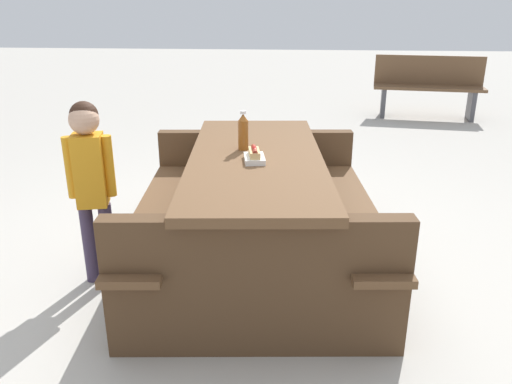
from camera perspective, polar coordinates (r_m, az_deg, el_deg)
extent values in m
plane|color=#B7B2A8|center=(3.24, 0.00, -8.72)|extent=(30.00, 30.00, 0.00)
cube|color=brown|center=(2.95, 0.00, 3.64)|extent=(1.86, 0.91, 0.05)
cube|color=brown|center=(3.10, 10.40, -1.63)|extent=(1.82, 0.43, 0.04)
cube|color=brown|center=(3.10, -10.42, -1.66)|extent=(1.82, 0.43, 0.04)
cube|color=#4D3520|center=(2.39, 0.08, -10.61)|extent=(0.22, 1.40, 0.70)
cube|color=#4D3520|center=(3.81, -0.05, 1.69)|extent=(0.22, 1.40, 0.70)
cylinder|color=brown|center=(3.04, -1.43, 6.36)|extent=(0.06, 0.06, 0.18)
cone|color=brown|center=(3.02, -1.45, 8.35)|extent=(0.05, 0.05, 0.04)
cylinder|color=silver|center=(3.01, -1.46, 8.89)|extent=(0.03, 0.03, 0.02)
cube|color=white|center=(2.83, -0.09, 3.74)|extent=(0.20, 0.14, 0.03)
cube|color=#D8B272|center=(2.82, -0.09, 4.38)|extent=(0.16, 0.08, 0.04)
cylinder|color=maroon|center=(2.82, -0.09, 4.73)|extent=(0.14, 0.05, 0.03)
ellipsoid|color=maroon|center=(2.81, -0.09, 4.97)|extent=(0.07, 0.03, 0.01)
cylinder|color=#3F334C|center=(3.16, -16.17, -5.41)|extent=(0.08, 0.08, 0.49)
cylinder|color=#3F334C|center=(3.18, -18.11, -5.47)|extent=(0.08, 0.08, 0.49)
cube|color=orange|center=(3.00, -18.04, 2.32)|extent=(0.18, 0.19, 0.41)
cylinder|color=orange|center=(2.98, -16.13, 2.80)|extent=(0.06, 0.06, 0.35)
cylinder|color=orange|center=(3.02, -20.01, 2.58)|extent=(0.06, 0.06, 0.35)
sphere|color=tan|center=(2.93, -18.66, 7.66)|extent=(0.16, 0.16, 0.16)
sphere|color=#331E14|center=(2.94, -18.67, 8.10)|extent=(0.15, 0.15, 0.15)
cube|color=brown|center=(7.71, 18.68, 10.99)|extent=(0.59, 1.54, 0.04)
cube|color=brown|center=(7.86, 18.74, 12.78)|extent=(0.23, 1.49, 0.40)
cube|color=#4C4C51|center=(7.70, 14.01, 9.74)|extent=(0.36, 0.10, 0.41)
cube|color=#4C4C51|center=(7.84, 22.89, 8.92)|extent=(0.36, 0.10, 0.41)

